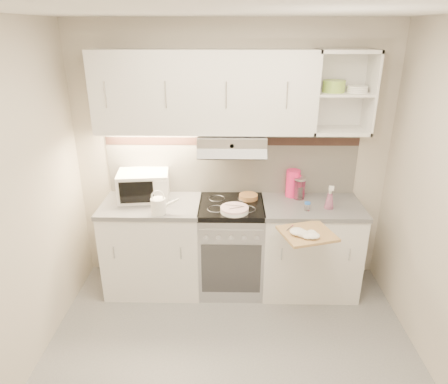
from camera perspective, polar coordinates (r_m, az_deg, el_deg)
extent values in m
plane|color=gray|center=(3.31, 0.94, -24.18)|extent=(3.00, 3.00, 0.00)
cube|color=beige|center=(3.86, 1.11, 4.88)|extent=(3.00, 0.04, 2.50)
cube|color=beige|center=(2.96, -29.38, -3.69)|extent=(0.04, 2.80, 2.50)
cube|color=white|center=(2.29, 1.36, 24.70)|extent=(3.00, 2.80, 0.04)
cube|color=silver|center=(3.86, 1.11, 4.42)|extent=(2.40, 0.02, 0.64)
cube|color=#34211C|center=(3.80, 1.13, 7.25)|extent=(2.40, 0.01, 0.08)
cube|color=white|center=(3.56, -2.96, 14.10)|extent=(1.90, 0.34, 0.70)
cube|color=white|center=(3.68, 16.59, 13.51)|extent=(0.50, 0.34, 0.70)
cylinder|color=#8AB345|center=(3.65, 15.43, 14.37)|extent=(0.19, 0.19, 0.10)
cylinder|color=white|center=(3.71, 18.48, 13.80)|extent=(0.18, 0.18, 0.06)
cube|color=#B7B7BC|center=(3.61, 1.14, 7.42)|extent=(0.60, 0.40, 0.12)
cube|color=white|center=(3.99, -9.92, -7.77)|extent=(0.90, 0.60, 0.86)
cube|color=slate|center=(3.79, -10.36, -1.85)|extent=(0.92, 0.62, 0.04)
cube|color=white|center=(3.99, 11.96, -7.91)|extent=(0.90, 0.60, 0.86)
cube|color=slate|center=(3.79, 12.49, -2.01)|extent=(0.92, 0.62, 0.04)
cube|color=#B7B7BC|center=(3.92, 1.02, -8.05)|extent=(0.60, 0.58, 0.85)
cube|color=black|center=(3.71, 1.07, -2.04)|extent=(0.60, 0.60, 0.05)
cube|color=white|center=(3.85, -11.40, 0.96)|extent=(0.51, 0.40, 0.26)
cube|color=black|center=(3.70, -11.93, -0.02)|extent=(0.30, 0.05, 0.20)
cylinder|color=white|center=(3.53, -9.36, -1.99)|extent=(0.13, 0.13, 0.14)
cone|color=white|center=(3.52, -7.75, -1.62)|extent=(0.18, 0.06, 0.11)
torus|color=white|center=(3.50, -9.45, -0.64)|extent=(0.12, 0.03, 0.11)
cylinder|color=white|center=(3.54, 1.51, -2.76)|extent=(0.25, 0.25, 0.02)
cylinder|color=white|center=(3.53, 1.51, -2.52)|extent=(0.25, 0.25, 0.02)
cylinder|color=white|center=(3.52, 1.51, -2.29)|extent=(0.25, 0.25, 0.02)
cube|color=silver|center=(3.52, 1.51, -2.13)|extent=(0.16, 0.03, 0.01)
cylinder|color=#B79646|center=(3.81, 3.50, -0.66)|extent=(0.18, 0.18, 0.04)
cylinder|color=#FD2167|center=(3.88, 9.80, 1.24)|extent=(0.13, 0.13, 0.26)
cube|color=#FD2167|center=(3.87, 10.80, 1.61)|extent=(0.02, 0.04, 0.11)
cylinder|color=silver|center=(3.85, 10.74, 0.38)|extent=(0.10, 0.10, 0.19)
cylinder|color=#B7B7BC|center=(3.81, 10.85, 1.84)|extent=(0.11, 0.11, 0.02)
cylinder|color=white|center=(3.64, 11.80, -2.13)|extent=(0.05, 0.05, 0.06)
cylinder|color=blue|center=(3.62, 11.85, -1.56)|extent=(0.05, 0.05, 0.02)
cone|color=#FF90C6|center=(3.71, 14.82, -1.22)|extent=(0.09, 0.09, 0.14)
cube|color=tan|center=(3.31, 11.79, -5.84)|extent=(0.49, 0.46, 0.02)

